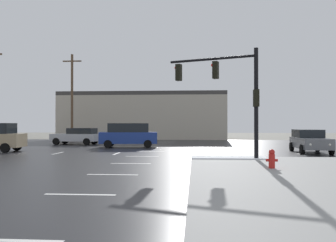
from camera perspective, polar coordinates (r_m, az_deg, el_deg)
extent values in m
plane|color=slate|center=(24.20, -3.36, -5.17)|extent=(120.00, 120.00, 0.00)
cube|color=#232326|center=(24.20, -3.36, -5.15)|extent=(44.00, 44.00, 0.02)
cube|color=white|center=(20.08, 9.45, -5.64)|extent=(4.00, 1.60, 0.06)
cube|color=silver|center=(6.99, -24.05, -16.65)|extent=(2.00, 0.15, 0.01)
cube|color=silver|center=(10.59, -13.56, -11.09)|extent=(2.00, 0.15, 0.01)
cube|color=silver|center=(14.40, -8.65, -8.27)|extent=(2.00, 0.15, 0.01)
cube|color=silver|center=(18.30, -5.85, -6.61)|extent=(2.00, 0.15, 0.01)
cube|color=silver|center=(22.23, -4.04, -5.53)|extent=(2.00, 0.15, 0.01)
cube|color=silver|center=(26.18, -2.78, -4.77)|extent=(2.00, 0.15, 0.01)
cube|color=silver|center=(30.15, -1.86, -4.21)|extent=(2.00, 0.15, 0.01)
cube|color=silver|center=(34.12, -1.15, -3.78)|extent=(2.00, 0.15, 0.01)
cube|color=silver|center=(38.10, -0.59, -3.43)|extent=(2.00, 0.15, 0.01)
cube|color=silver|center=(42.08, -0.13, -3.16)|extent=(2.00, 0.15, 0.01)
cube|color=silver|center=(27.37, -24.67, -4.54)|extent=(0.15, 2.00, 0.01)
cube|color=silver|center=(25.69, -16.80, -4.83)|extent=(0.15, 2.00, 0.01)
cube|color=silver|center=(24.54, -8.01, -5.05)|extent=(0.15, 2.00, 0.01)
cube|color=silver|center=(24.02, 1.39, -5.15)|extent=(0.15, 2.00, 0.01)
cube|color=silver|center=(24.16, 10.95, -5.12)|extent=(0.15, 2.00, 0.01)
cube|color=silver|center=(24.95, 20.15, -4.95)|extent=(0.15, 2.00, 0.01)
cube|color=silver|center=(20.01, 5.15, -6.09)|extent=(0.45, 7.00, 0.01)
cylinder|color=black|center=(19.69, 13.59, 2.67)|extent=(0.22, 0.22, 5.84)
cylinder|color=black|center=(20.62, 6.77, 9.57)|extent=(4.64, 1.90, 0.14)
cube|color=black|center=(20.45, 7.43, 7.88)|extent=(0.39, 0.44, 0.95)
sphere|color=red|center=(20.54, 7.00, 8.65)|extent=(0.20, 0.20, 0.20)
cube|color=black|center=(21.22, 1.68, 7.57)|extent=(0.39, 0.44, 0.95)
sphere|color=red|center=(21.33, 1.28, 8.30)|extent=(0.20, 0.20, 0.20)
cube|color=black|center=(19.71, 13.59, 3.49)|extent=(0.28, 0.36, 0.90)
cylinder|color=red|center=(15.89, 15.88, -6.02)|extent=(0.26, 0.26, 0.60)
sphere|color=red|center=(15.86, 15.88, -4.68)|extent=(0.25, 0.25, 0.25)
cylinder|color=red|center=(15.85, 15.24, -5.92)|extent=(0.12, 0.11, 0.11)
cylinder|color=red|center=(15.92, 16.52, -5.89)|extent=(0.12, 0.11, 0.11)
cube|color=#BCB29E|center=(49.72, -3.71, 0.49)|extent=(21.68, 8.00, 5.65)
cube|color=#3F3D3A|center=(49.87, -3.70, 4.02)|extent=(21.68, 8.00, 0.50)
cube|color=#B7BABF|center=(36.13, -14.22, -2.50)|extent=(4.68, 2.32, 0.70)
cube|color=black|center=(35.84, -13.25, -1.52)|extent=(2.65, 1.94, 0.55)
cylinder|color=black|center=(36.03, -17.04, -3.06)|extent=(0.68, 0.30, 0.66)
cylinder|color=black|center=(37.63, -15.75, -2.95)|extent=(0.68, 0.30, 0.66)
cylinder|color=black|center=(34.70, -12.57, -3.17)|extent=(0.68, 0.30, 0.66)
cylinder|color=black|center=(36.35, -11.43, -3.05)|extent=(0.68, 0.30, 0.66)
sphere|color=white|center=(36.62, -17.73, -2.47)|extent=(0.18, 0.18, 0.18)
sphere|color=white|center=(37.63, -16.88, -2.42)|extent=(0.18, 0.18, 0.18)
cube|color=slate|center=(26.63, 21.30, -3.20)|extent=(1.99, 4.57, 0.70)
cube|color=black|center=(27.26, 20.94, -1.83)|extent=(1.76, 2.54, 0.55)
cylinder|color=black|center=(25.43, 24.14, -4.11)|extent=(0.25, 0.67, 0.66)
cylinder|color=black|center=(24.95, 20.19, -4.20)|extent=(0.25, 0.67, 0.66)
cylinder|color=black|center=(28.36, 22.28, -3.74)|extent=(0.25, 0.67, 0.66)
cylinder|color=black|center=(27.93, 18.72, -3.80)|extent=(0.25, 0.67, 0.66)
sphere|color=white|center=(24.68, 23.89, -3.41)|extent=(0.18, 0.18, 0.18)
sphere|color=white|center=(24.36, 21.30, -3.46)|extent=(0.18, 0.18, 0.18)
cylinder|color=black|center=(27.38, -24.05, -3.85)|extent=(0.67, 0.27, 0.66)
cylinder|color=black|center=(29.17, -22.47, -3.65)|extent=(0.67, 0.27, 0.66)
cube|color=navy|center=(31.09, -6.15, -2.61)|extent=(4.99, 2.47, 0.95)
cube|color=black|center=(31.07, -6.15, -1.05)|extent=(3.54, 2.16, 0.75)
cylinder|color=black|center=(32.01, -3.11, -3.40)|extent=(0.68, 0.29, 0.66)
cylinder|color=black|center=(30.07, -3.17, -3.59)|extent=(0.68, 0.29, 0.66)
cylinder|color=black|center=(32.23, -8.93, -3.38)|extent=(0.68, 0.29, 0.66)
cylinder|color=black|center=(30.30, -9.36, -3.56)|extent=(0.68, 0.29, 0.66)
sphere|color=white|center=(31.64, -1.82, -2.58)|extent=(0.18, 0.18, 0.18)
sphere|color=white|center=(30.39, -1.80, -2.66)|extent=(0.18, 0.18, 0.18)
cylinder|color=brown|center=(44.19, -14.74, 3.54)|extent=(0.28, 0.28, 10.15)
cube|color=brown|center=(44.70, -14.73, 9.01)|extent=(2.20, 0.14, 0.14)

